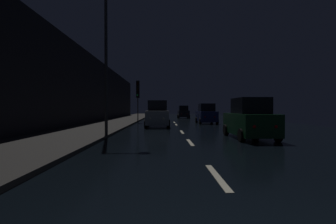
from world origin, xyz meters
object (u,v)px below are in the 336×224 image
Objects in this scene: streetlamp_overhead at (114,40)px; car_distant_taillights at (183,112)px; car_parked_right_far at (206,114)px; traffic_light_far_left at (138,92)px; car_approaching_headlights at (158,115)px; car_parked_right_near at (249,120)px.

streetlamp_overhead is 1.98× the size of car_distant_taillights.
car_parked_right_far reaches higher than car_distant_taillights.
traffic_light_far_left is 7.07m from car_approaching_headlights.
streetlamp_overhead is at bearing 167.69° from car_distant_taillights.
car_distant_taillights is (5.84, 26.77, -4.27)m from streetlamp_overhead.
streetlamp_overhead is at bearing -14.69° from car_approaching_headlights.
car_distant_taillights is 14.30m from car_parked_right_far.
car_distant_taillights is at bearing 163.48° from traffic_light_far_left.
streetlamp_overhead is at bearing 150.45° from car_parked_right_far.
car_distant_taillights is (6.07, 12.47, -2.43)m from traffic_light_far_left.
car_approaching_headlights is 9.82m from car_parked_right_near.
traffic_light_far_left reaches higher than car_approaching_headlights.
car_parked_right_far is (1.26, -14.24, 0.02)m from car_distant_taillights.
car_parked_right_near reaches higher than car_parked_right_far.
car_parked_right_near is at bearing -177.35° from car_distant_taillights.
car_approaching_headlights is at bearing 30.54° from car_parked_right_near.
car_parked_right_near is at bearing -3.25° from streetlamp_overhead.
car_approaching_headlights reaches higher than car_parked_right_near.
streetlamp_overhead is (0.23, -14.30, 1.84)m from traffic_light_far_left.
car_approaching_headlights is (2.11, 8.05, -4.17)m from streetlamp_overhead.
car_distant_taillights is 0.96× the size of car_parked_right_near.
traffic_light_far_left is at bearing 76.38° from car_parked_right_far.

